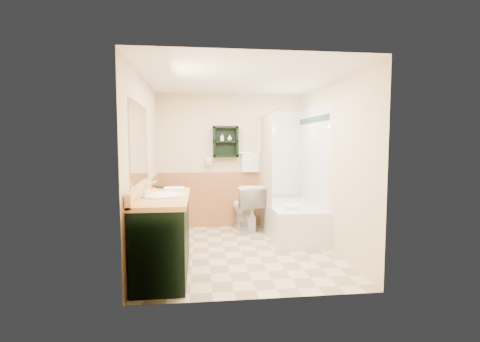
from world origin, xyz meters
name	(u,v)px	position (x,y,z in m)	size (l,w,h in m)	color
floor	(241,251)	(0.00, 0.00, 0.00)	(3.00, 3.00, 0.00)	beige
back_wall	(231,161)	(0.00, 1.52, 1.20)	(2.60, 0.04, 2.40)	beige
left_wall	(143,168)	(-1.32, 0.00, 1.20)	(0.04, 3.00, 2.40)	beige
right_wall	(332,166)	(1.32, 0.00, 1.20)	(0.04, 3.00, 2.40)	beige
ceiling	(241,77)	(0.00, 0.00, 2.42)	(2.60, 3.00, 0.04)	white
wainscot_left	(147,219)	(-1.29, 0.00, 0.50)	(2.98, 2.98, 1.00)	#BC7D4C
wainscot_back	(231,199)	(0.00, 1.49, 0.50)	(2.58, 2.58, 1.00)	#BC7D4C
mirror_frame	(139,146)	(-1.27, -0.55, 1.50)	(1.30, 1.30, 1.00)	brown
mirror_glass	(140,146)	(-1.27, -0.55, 1.50)	(1.20, 1.20, 0.90)	white
tile_right	(312,172)	(1.28, 0.75, 1.05)	(1.50, 1.50, 2.10)	white
tile_back	(286,169)	(1.03, 1.48, 1.05)	(0.95, 0.95, 2.10)	white
tile_accent	(313,120)	(1.27, 0.75, 1.90)	(1.50, 1.50, 0.10)	#124128
wall_shelf	(226,142)	(-0.10, 1.41, 1.55)	(0.45, 0.15, 0.55)	black
hair_dryer	(209,161)	(-0.40, 1.43, 1.20)	(0.10, 0.24, 0.18)	silver
towel_bar	(250,153)	(0.35, 1.45, 1.35)	(0.40, 0.06, 0.40)	white
curtain_rod	(268,113)	(0.53, 0.75, 2.00)	(0.03, 0.03, 1.60)	silver
shower_curtain	(266,166)	(0.53, 0.92, 1.15)	(1.05, 1.05, 1.70)	beige
vanity	(164,235)	(-0.99, -0.69, 0.46)	(0.59, 1.45, 0.92)	black
bathtub	(292,221)	(0.93, 0.66, 0.27)	(0.80, 1.50, 0.53)	white
toilet	(246,207)	(0.23, 1.19, 0.40)	(0.46, 0.82, 0.80)	white
counter_towel	(174,189)	(-0.89, -0.26, 0.94)	(0.25, 0.20, 0.04)	white
vanity_book	(156,180)	(-1.16, 0.03, 1.03)	(0.17, 0.02, 0.23)	black
tub_towel	(292,207)	(0.80, 0.24, 0.57)	(0.22, 0.18, 0.07)	white
soap_bottle_a	(222,139)	(-0.16, 1.40, 1.59)	(0.06, 0.12, 0.06)	white
soap_bottle_b	(230,139)	(-0.03, 1.40, 1.60)	(0.08, 0.10, 0.08)	white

